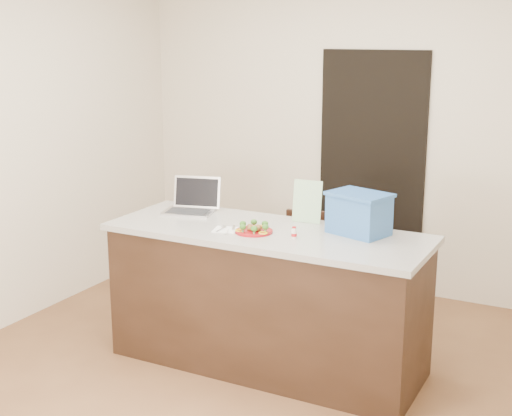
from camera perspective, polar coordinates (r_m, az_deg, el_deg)
The scene contains 16 objects.
ground at distance 4.64m, azimuth -0.56°, elevation -13.54°, with size 4.00×4.00×0.00m, color brown.
room_shell at distance 4.15m, azimuth -0.61°, elevation 6.75°, with size 4.00×4.00×4.00m.
doorway at distance 6.01m, azimuth 9.20°, elevation 2.83°, with size 0.90×0.02×2.00m, color black.
island at distance 4.65m, azimuth 0.89°, elevation -7.21°, with size 2.06×0.76×0.92m.
plate at distance 4.44m, azimuth -0.16°, elevation -1.86°, with size 0.24×0.24×0.02m.
meatballs at distance 4.43m, azimuth -0.17°, elevation -1.60°, with size 0.10×0.09×0.03m.
broccoli at distance 4.43m, azimuth -0.17°, elevation -1.39°, with size 0.20×0.18×0.03m.
pepper_rings at distance 4.44m, azimuth -0.16°, elevation -1.75°, with size 0.22×0.20×0.01m.
napkin at distance 4.50m, azimuth -2.44°, elevation -1.75°, with size 0.15×0.15×0.01m, color silver.
fork at distance 4.51m, azimuth -2.61°, elevation -1.62°, with size 0.03×0.15×0.00m.
knife at distance 4.47m, azimuth -2.22°, elevation -1.76°, with size 0.06×0.20×0.01m.
yogurt_bottle at distance 4.32m, azimuth 3.07°, elevation -2.05°, with size 0.03×0.03×0.07m.
laptop at distance 4.97m, azimuth -5.10°, elevation 0.44°, with size 0.38×0.34×0.24m.
leaflet at distance 4.66m, azimuth 4.12°, elevation 0.52°, with size 0.20×0.00×0.28m, color silver.
blue_box at distance 4.43m, azimuth 8.24°, elevation -0.41°, with size 0.42×0.36×0.26m.
chair at distance 5.22m, azimuth 4.06°, elevation -4.47°, with size 0.46×0.47×0.87m.
Camera 1 is at (1.94, -3.63, 2.14)m, focal length 50.00 mm.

